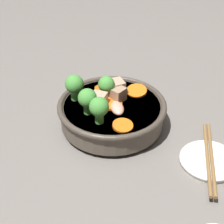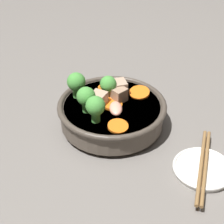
# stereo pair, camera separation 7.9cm
# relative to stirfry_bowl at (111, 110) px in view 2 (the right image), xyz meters

# --- Properties ---
(ground_plane) EXTENTS (3.00, 3.00, 0.00)m
(ground_plane) POSITION_rel_stirfry_bowl_xyz_m (-0.00, 0.00, -0.04)
(ground_plane) COLOR slate
(stirfry_bowl) EXTENTS (0.23, 0.23, 0.11)m
(stirfry_bowl) POSITION_rel_stirfry_bowl_xyz_m (0.00, 0.00, 0.00)
(stirfry_bowl) COLOR #51473D
(stirfry_bowl) RESTS_ON ground_plane
(side_saucer) EXTENTS (0.11, 0.11, 0.01)m
(side_saucer) POSITION_rel_stirfry_bowl_xyz_m (0.01, 0.22, -0.03)
(side_saucer) COLOR white
(side_saucer) RESTS_ON ground_plane
(chopsticks_pair) EXTENTS (0.19, 0.09, 0.01)m
(chopsticks_pair) POSITION_rel_stirfry_bowl_xyz_m (0.01, 0.22, -0.02)
(chopsticks_pair) COLOR olive
(chopsticks_pair) RESTS_ON side_saucer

